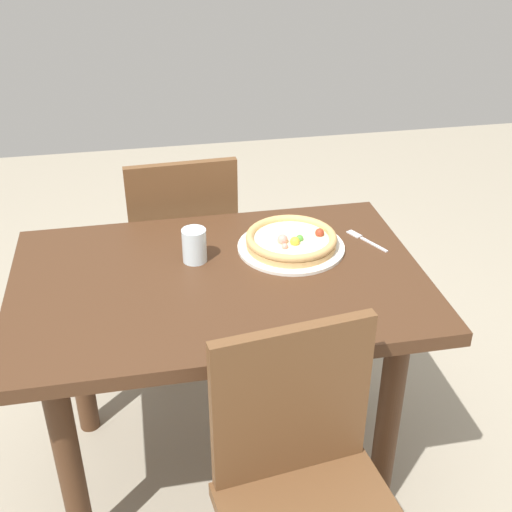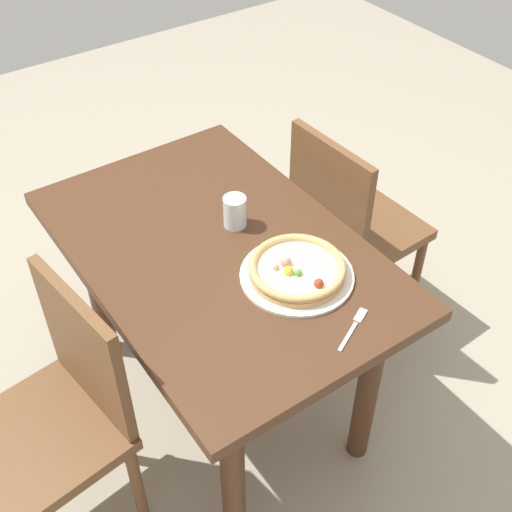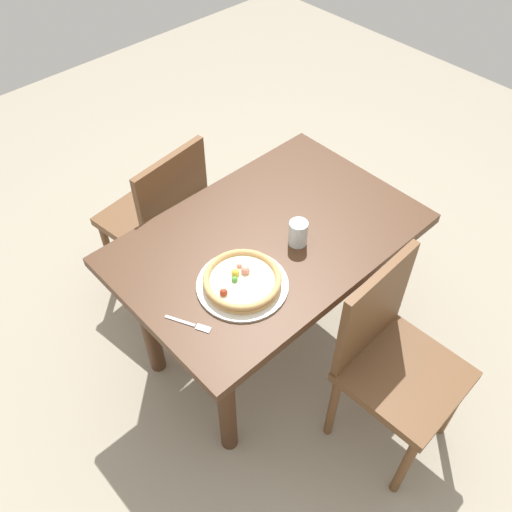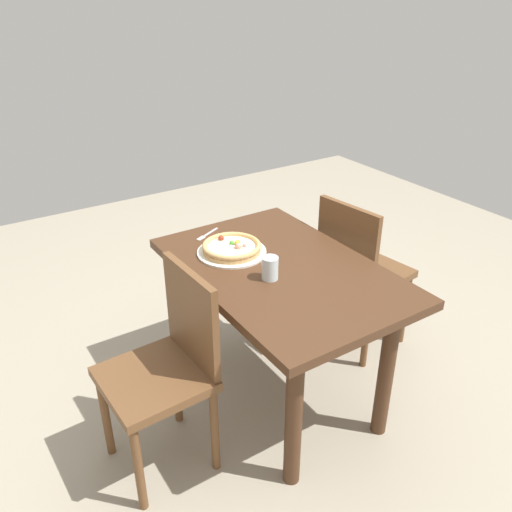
{
  "view_description": "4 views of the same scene",
  "coord_description": "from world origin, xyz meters",
  "views": [
    {
      "loc": [
        -0.19,
        -1.57,
        1.73
      ],
      "look_at": [
        0.12,
        0.06,
        0.76
      ],
      "focal_mm": 46.07,
      "sensor_mm": 36.0,
      "label": 1
    },
    {
      "loc": [
        1.28,
        -0.75,
        2.04
      ],
      "look_at": [
        0.12,
        0.06,
        0.76
      ],
      "focal_mm": 46.36,
      "sensor_mm": 36.0,
      "label": 2
    },
    {
      "loc": [
        1.03,
        1.04,
        2.21
      ],
      "look_at": [
        0.12,
        0.06,
        0.76
      ],
      "focal_mm": 38.02,
      "sensor_mm": 36.0,
      "label": 3
    },
    {
      "loc": [
        -1.66,
        1.21,
        1.86
      ],
      "look_at": [
        0.12,
        0.06,
        0.76
      ],
      "focal_mm": 36.83,
      "sensor_mm": 36.0,
      "label": 4
    }
  ],
  "objects": [
    {
      "name": "chair_near",
      "position": [
        0.11,
        -0.6,
        0.5
      ],
      "size": [
        0.45,
        0.45,
        0.89
      ],
      "rotation": [
        0.0,
        0.0,
        3.27
      ],
      "color": "brown",
      "rests_on": "ground"
    },
    {
      "name": "chair_far",
      "position": [
        -0.06,
        0.6,
        0.5
      ],
      "size": [
        0.42,
        0.42,
        0.89
      ],
      "rotation": [
        0.0,
        0.0,
        0.04
      ],
      "color": "brown",
      "rests_on": "ground"
    },
    {
      "name": "drinking_glass",
      "position": [
        -0.06,
        0.1,
        0.79
      ],
      "size": [
        0.07,
        0.07,
        0.1
      ],
      "primitive_type": "cylinder",
      "color": "silver",
      "rests_on": "dining_table"
    },
    {
      "name": "fork",
      "position": [
        0.47,
        0.13,
        0.74
      ],
      "size": [
        0.09,
        0.16,
        0.0
      ],
      "rotation": [
        0.0,
        0.0,
        2.03
      ],
      "color": "silver",
      "rests_on": "dining_table"
    },
    {
      "name": "ground_plane",
      "position": [
        0.0,
        0.0,
        0.0
      ],
      "size": [
        6.0,
        6.0,
        0.0
      ],
      "primitive_type": "plane",
      "color": "#9E937F"
    },
    {
      "name": "dining_table",
      "position": [
        0.0,
        0.0,
        0.62
      ],
      "size": [
        1.17,
        0.77,
        0.74
      ],
      "color": "#472B19",
      "rests_on": "ground"
    },
    {
      "name": "pizza",
      "position": [
        0.24,
        0.12,
        0.77
      ],
      "size": [
        0.28,
        0.28,
        0.05
      ],
      "color": "tan",
      "rests_on": "plate"
    },
    {
      "name": "plate",
      "position": [
        0.24,
        0.12,
        0.74
      ],
      "size": [
        0.33,
        0.33,
        0.01
      ],
      "primitive_type": "cylinder",
      "color": "silver",
      "rests_on": "dining_table"
    }
  ]
}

